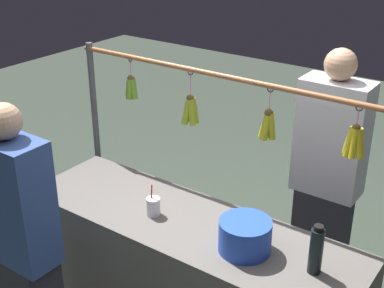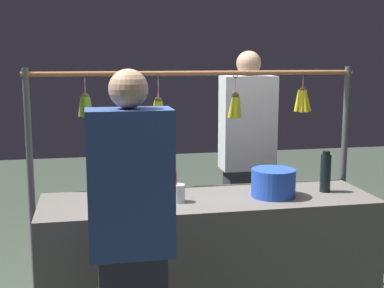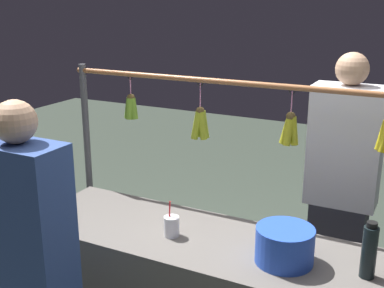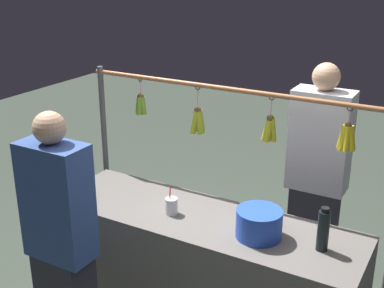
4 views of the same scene
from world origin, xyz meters
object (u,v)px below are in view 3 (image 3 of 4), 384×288
Objects in this scene: water_bottle at (369,251)px; customer_person at (32,285)px; vendor_person at (340,198)px; drink_cup at (171,226)px; blue_bucket at (285,245)px.

customer_person is (1.33, 0.72, -0.15)m from water_bottle.
vendor_person is 1.06× the size of customer_person.
customer_person reaches higher than drink_cup.
drink_cup is 0.11× the size of vendor_person.
water_bottle is 0.99m from drink_cup.
blue_bucket is 0.88m from vendor_person.
water_bottle is at bearing -151.56° from customer_person.
blue_bucket is (0.37, 0.04, -0.04)m from water_bottle.
customer_person is (1.05, 1.55, -0.05)m from vendor_person.
blue_bucket is 1.18m from customer_person.
water_bottle is at bearing 108.69° from vendor_person.
drink_cup is at bearing 2.95° from water_bottle.
drink_cup is 1.13m from vendor_person.
customer_person is (0.96, 0.68, -0.11)m from blue_bucket.
vendor_person reaches higher than water_bottle.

